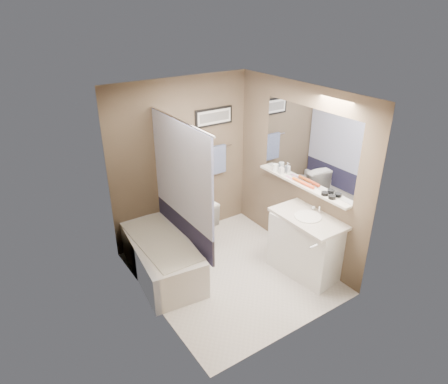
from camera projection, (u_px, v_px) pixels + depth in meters
ground at (230, 273)px, 5.36m from camera, size 2.50×2.50×0.00m
ceiling at (232, 95)px, 4.32m from camera, size 2.20×2.50×0.04m
wall_back at (182, 162)px, 5.76m from camera, size 2.20×0.04×2.40m
wall_front at (302, 238)px, 3.92m from camera, size 2.20×0.04×2.40m
wall_left at (149, 217)px, 4.30m from camera, size 0.04×2.50×2.40m
wall_right at (297, 173)px, 5.38m from camera, size 0.04×2.50×2.40m
tile_surround at (132, 215)px, 4.75m from camera, size 0.02×1.55×2.00m
curtain_rod at (179, 120)px, 4.64m from camera, size 0.02×1.55×0.02m
curtain_upper at (181, 171)px, 4.92m from camera, size 0.03×1.45×1.28m
curtain_lower at (184, 228)px, 5.28m from camera, size 0.03×1.45×0.36m
mirror at (308, 147)px, 5.09m from camera, size 0.02×1.60×1.00m
shelf at (301, 185)px, 5.29m from camera, size 0.12×1.60×0.03m
towel_bar at (215, 148)px, 5.98m from camera, size 0.60×0.02×0.02m
towel at (216, 160)px, 6.04m from camera, size 0.34×0.05×0.44m
art_frame at (214, 117)px, 5.78m from camera, size 0.62×0.02×0.26m
art_mat at (214, 117)px, 5.77m from camera, size 0.56×0.00×0.20m
art_image at (215, 117)px, 5.77m from camera, size 0.50×0.00×0.13m
door at (339, 239)px, 4.27m from camera, size 0.80×0.02×2.00m
door_handle at (313, 246)px, 4.15m from camera, size 0.10×0.02×0.02m
bathtub at (162, 257)px, 5.26m from camera, size 0.86×1.57×0.50m
tub_rim at (160, 241)px, 5.15m from camera, size 0.56×1.36×0.02m
toilet at (193, 221)px, 5.83m from camera, size 0.51×0.80×0.78m
vanity at (306, 246)px, 5.23m from camera, size 0.61×0.96×0.80m
countertop at (308, 218)px, 5.04m from camera, size 0.54×0.96×0.04m
sink_basin at (308, 217)px, 5.02m from camera, size 0.34×0.34×0.01m
faucet_spout at (319, 209)px, 5.11m from camera, size 0.02×0.02×0.10m
faucet_knob at (314, 208)px, 5.19m from camera, size 0.05×0.05×0.05m
candle_bowl_near at (332, 197)px, 4.88m from camera, size 0.09×0.09×0.04m
candle_bowl_far at (325, 194)px, 4.96m from camera, size 0.09×0.09×0.04m
hair_brush_front at (307, 185)px, 5.19m from camera, size 0.05×0.22×0.04m
hair_brush_back at (299, 181)px, 5.31m from camera, size 0.04×0.22×0.04m
pink_comb at (290, 178)px, 5.45m from camera, size 0.05×0.16×0.01m
glass_jar at (275, 167)px, 5.66m from camera, size 0.08×0.08×0.10m
soap_bottle at (281, 169)px, 5.55m from camera, size 0.07×0.07×0.14m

